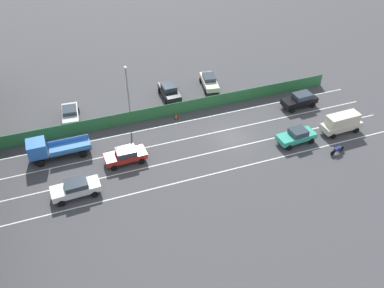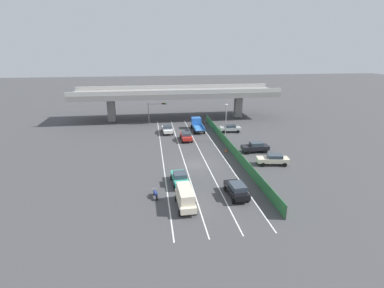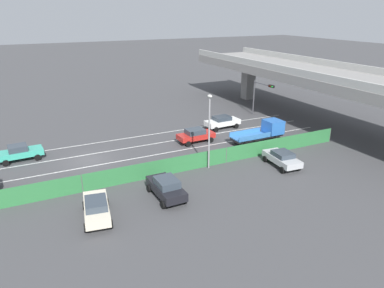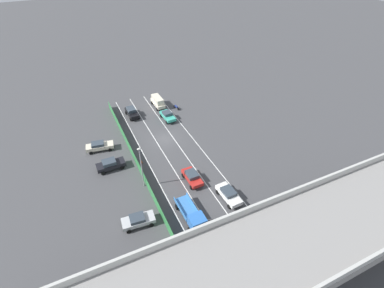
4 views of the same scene
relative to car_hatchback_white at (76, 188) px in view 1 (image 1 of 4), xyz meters
name	(u,v)px [view 1 (image 1 of 4)]	position (x,y,z in m)	size (l,w,h in m)	color
ground_plane	(232,138)	(3.18, -17.61, -0.90)	(300.00, 300.00, 0.00)	#424244
lane_line_left_edge	(206,176)	(-1.68, -12.52, -0.89)	(0.14, 46.18, 0.01)	silver
lane_line_mid_left	(195,156)	(1.56, -12.52, -0.89)	(0.14, 46.18, 0.01)	silver
lane_line_mid_right	(185,139)	(4.80, -12.52, -0.89)	(0.14, 46.18, 0.01)	silver
lane_line_right_edge	(176,123)	(8.04, -12.52, -0.89)	(0.14, 46.18, 0.01)	silver
green_fence	(171,110)	(9.91, -12.52, -0.10)	(0.10, 42.28, 1.60)	#2D753D
car_hatchback_white	(76,188)	(0.00, 0.00, 0.00)	(2.22, 4.62, 1.60)	silver
car_taxi_teal	(297,136)	(0.08, -23.88, -0.01)	(2.24, 4.40, 1.64)	teal
car_sedan_red	(126,155)	(3.21, -5.49, 0.00)	(2.13, 4.30, 1.60)	red
car_sedan_black	(300,100)	(6.33, -28.14, 0.07)	(2.20, 4.52, 1.76)	black
car_van_cream	(342,122)	(0.08, -29.68, 0.37)	(2.04, 4.72, 2.26)	beige
flatbed_truck_blue	(48,149)	(6.48, 1.89, 0.35)	(2.31, 6.31, 2.40)	black
motorcycle	(337,150)	(-3.12, -27.00, -0.44)	(0.68, 1.93, 0.93)	black
parked_sedan_cream	(209,81)	(14.59, -19.39, 0.00)	(4.88, 2.52, 1.62)	beige
parked_sedan_dark	(169,91)	(13.93, -13.63, 0.05)	(4.51, 2.08, 1.74)	black
parked_wagon_silver	(70,114)	(13.08, -1.09, -0.03)	(4.43, 2.35, 1.53)	#B2B5B7
street_lamp	(128,89)	(10.26, -7.69, 3.47)	(0.60, 0.36, 7.21)	gray
traffic_cone	(176,116)	(9.06, -12.91, -0.60)	(0.47, 0.47, 0.65)	orange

